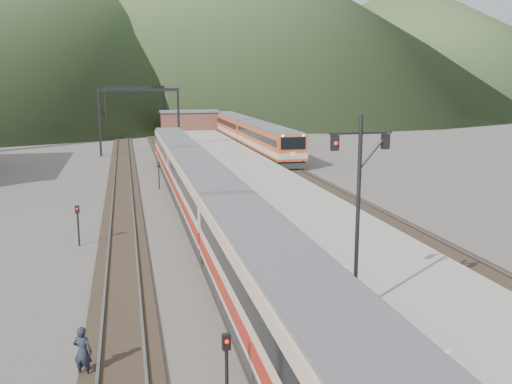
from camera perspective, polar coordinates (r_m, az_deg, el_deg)
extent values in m
cube|color=black|center=(55.76, -8.05, 1.86)|extent=(2.60, 200.00, 0.12)
cube|color=slate|center=(55.69, -8.79, 1.93)|extent=(0.10, 200.00, 0.14)
cube|color=slate|center=(55.81, -7.32, 1.99)|extent=(0.10, 200.00, 0.14)
cube|color=black|center=(55.58, -13.20, 1.65)|extent=(2.60, 200.00, 0.12)
cube|color=slate|center=(55.57, -13.94, 1.72)|extent=(0.10, 200.00, 0.14)
cube|color=slate|center=(55.56, -12.46, 1.78)|extent=(0.10, 200.00, 0.14)
cube|color=black|center=(57.85, 3.37, 2.29)|extent=(2.60, 200.00, 0.12)
cube|color=slate|center=(57.64, 2.69, 2.36)|extent=(0.10, 200.00, 0.14)
cube|color=slate|center=(58.04, 4.06, 2.41)|extent=(0.10, 200.00, 0.14)
cube|color=gray|center=(54.49, -2.00, 2.22)|extent=(8.00, 100.00, 1.00)
cube|color=black|center=(70.09, -15.39, 6.71)|extent=(0.25, 0.25, 8.00)
cube|color=black|center=(70.32, -7.75, 7.02)|extent=(0.25, 0.25, 8.00)
cube|color=black|center=(69.89, -11.69, 9.98)|extent=(9.30, 0.22, 0.35)
cube|color=black|center=(95.03, -14.81, 7.81)|extent=(0.25, 0.25, 8.00)
cube|color=black|center=(95.20, -9.16, 8.04)|extent=(0.25, 0.25, 8.00)
cube|color=black|center=(94.88, -12.08, 10.22)|extent=(9.30, 0.22, 0.35)
cube|color=brown|center=(93.64, -6.70, 7.07)|extent=(9.00, 4.00, 2.80)
cube|color=slate|center=(93.55, -6.73, 8.02)|extent=(9.40, 4.40, 0.30)
cone|color=#304823|center=(208.95, -23.59, 16.05)|extent=(180.00, 180.00, 60.00)
cone|color=#304823|center=(248.92, -5.10, 17.71)|extent=(220.00, 220.00, 75.00)
cone|color=#304823|center=(252.87, 14.52, 14.46)|extent=(160.00, 160.00, 50.00)
cube|color=tan|center=(18.26, 2.68, -11.54)|extent=(2.78, 18.71, 3.40)
cube|color=tan|center=(36.41, -5.46, -0.04)|extent=(2.78, 18.71, 3.40)
cube|color=tan|center=(55.28, -8.09, 3.74)|extent=(2.78, 18.71, 3.40)
cube|color=#B7461E|center=(66.40, 1.16, 5.23)|extent=(3.08, 20.68, 3.75)
cube|color=#B7461E|center=(87.01, -2.25, 6.64)|extent=(3.08, 20.68, 3.75)
cylinder|color=black|center=(19.53, 10.14, -2.47)|extent=(0.14, 0.14, 6.85)
cube|color=black|center=(19.07, 10.43, 5.81)|extent=(2.20, 0.12, 0.07)
cube|color=black|center=(18.75, 7.89, 4.88)|extent=(0.25, 0.19, 0.50)
cube|color=black|center=(19.49, 12.82, 4.94)|extent=(0.25, 0.19, 0.50)
cylinder|color=black|center=(16.34, -2.94, -18.05)|extent=(0.10, 0.10, 2.00)
cube|color=black|center=(15.86, -2.98, -14.73)|extent=(0.24, 0.19, 0.45)
cylinder|color=black|center=(48.14, -9.68, 1.48)|extent=(0.10, 0.10, 2.00)
cube|color=black|center=(47.98, -9.72, 2.71)|extent=(0.24, 0.19, 0.45)
cylinder|color=black|center=(32.67, -17.34, -3.47)|extent=(0.10, 0.10, 2.00)
cube|color=black|center=(32.43, -17.45, -1.68)|extent=(0.23, 0.18, 0.45)
imported|color=black|center=(18.82, -16.95, -15.04)|extent=(0.70, 0.58, 1.64)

